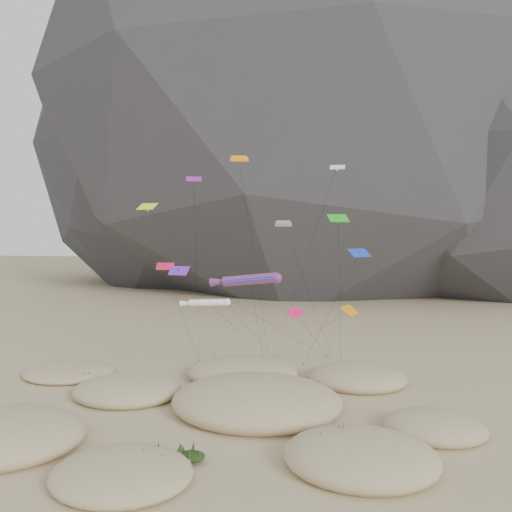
{
  "coord_description": "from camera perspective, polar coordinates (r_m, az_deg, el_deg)",
  "views": [
    {
      "loc": [
        9.04,
        -43.67,
        18.21
      ],
      "look_at": [
        0.73,
        12.0,
        14.98
      ],
      "focal_mm": 35.0,
      "sensor_mm": 36.0,
      "label": 1
    }
  ],
  "objects": [
    {
      "name": "orange_parafoil",
      "position": [
        62.15,
        -1.87,
        10.64
      ],
      "size": [
        3.42,
        11.94,
        27.02
      ],
      "color": "orange",
      "rests_on": "ground"
    },
    {
      "name": "rainbow_tube_kite",
      "position": [
        52.98,
        -1.0,
        -2.74
      ],
      "size": [
        7.92,
        13.64,
        13.53
      ],
      "color": "red",
      "rests_on": "ground"
    },
    {
      "name": "multi_parafoil",
      "position": [
        56.77,
        3.27,
        3.35
      ],
      "size": [
        6.61,
        15.77,
        19.01
      ],
      "color": "orange",
      "rests_on": "ground"
    },
    {
      "name": "dune_grass",
      "position": [
        51.37,
        -2.51,
        -16.48
      ],
      "size": [
        42.56,
        27.39,
        1.49
      ],
      "color": "black",
      "rests_on": "ground"
    },
    {
      "name": "delta_kites",
      "position": [
        54.45,
        0.9,
        0.46
      ],
      "size": [
        25.67,
        22.14,
        25.35
      ],
      "color": "#D61444",
      "rests_on": "ground"
    },
    {
      "name": "dunes",
      "position": [
        51.56,
        -4.56,
        -16.52
      ],
      "size": [
        51.22,
        35.69,
        4.16
      ],
      "color": "#CCB789",
      "rests_on": "ground"
    },
    {
      "name": "kite_stakes",
      "position": [
        69.24,
        2.44,
        -11.83
      ],
      "size": [
        19.06,
        5.7,
        0.3
      ],
      "color": "#3F2D1E",
      "rests_on": "ground"
    },
    {
      "name": "white_tube_kite",
      "position": [
        51.49,
        -5.7,
        -5.34
      ],
      "size": [
        6.99,
        19.46,
        11.08
      ],
      "color": "white",
      "rests_on": "ground"
    },
    {
      "name": "ground",
      "position": [
        48.17,
        -3.14,
        -18.93
      ],
      "size": [
        500.0,
        500.0,
        0.0
      ],
      "primitive_type": "plane",
      "color": "#CCB789",
      "rests_on": "ground"
    },
    {
      "name": "rock_headland",
      "position": [
        171.3,
        7.71,
        21.8
      ],
      "size": [
        226.37,
        148.64,
        177.5
      ],
      "color": "black",
      "rests_on": "ground"
    }
  ]
}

